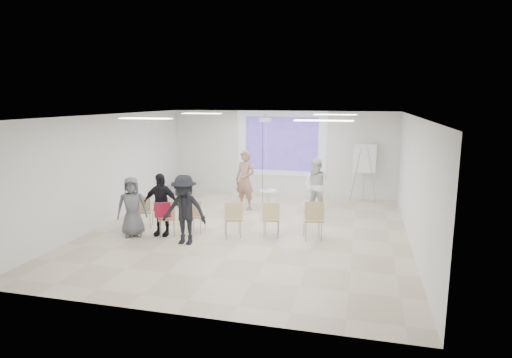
% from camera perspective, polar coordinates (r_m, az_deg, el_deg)
% --- Properties ---
extents(floor, '(8.00, 9.00, 0.10)m').
position_cam_1_polar(floor, '(11.26, -1.00, -7.25)').
color(floor, beige).
rests_on(floor, ground).
extents(ceiling, '(8.00, 9.00, 0.10)m').
position_cam_1_polar(ceiling, '(10.72, -1.05, 8.72)').
color(ceiling, white).
rests_on(ceiling, wall_back).
extents(wall_back, '(8.00, 0.10, 3.00)m').
position_cam_1_polar(wall_back, '(15.27, 3.43, 3.44)').
color(wall_back, silver).
rests_on(wall_back, floor).
extents(wall_left, '(0.10, 9.00, 3.00)m').
position_cam_1_polar(wall_left, '(12.55, -19.19, 1.30)').
color(wall_left, silver).
rests_on(wall_left, floor).
extents(wall_right, '(0.10, 9.00, 3.00)m').
position_cam_1_polar(wall_right, '(10.59, 20.64, -0.43)').
color(wall_right, silver).
rests_on(wall_right, floor).
extents(projection_halo, '(3.20, 0.01, 2.30)m').
position_cam_1_polar(projection_halo, '(15.17, 3.39, 4.72)').
color(projection_halo, silver).
rests_on(projection_halo, wall_back).
extents(projection_image, '(2.60, 0.01, 1.90)m').
position_cam_1_polar(projection_image, '(15.16, 3.38, 4.72)').
color(projection_image, '#4F37BC').
rests_on(projection_image, wall_back).
extents(pedestal_table, '(0.60, 0.60, 0.68)m').
position_cam_1_polar(pedestal_table, '(13.16, 1.62, -2.69)').
color(pedestal_table, white).
rests_on(pedestal_table, floor).
extents(player_left, '(0.89, 0.74, 2.10)m').
position_cam_1_polar(player_left, '(13.26, -1.47, 0.38)').
color(player_left, '#A47A64').
rests_on(player_left, floor).
extents(player_right, '(1.11, 1.01, 1.87)m').
position_cam_1_polar(player_right, '(12.82, 8.10, -0.59)').
color(player_right, white).
rests_on(player_right, floor).
extents(controller_left, '(0.07, 0.11, 0.04)m').
position_cam_1_polar(controller_left, '(13.40, -0.45, 1.94)').
color(controller_left, white).
rests_on(controller_left, player_left).
extents(controller_right, '(0.08, 0.13, 0.04)m').
position_cam_1_polar(controller_right, '(13.02, 7.47, 1.07)').
color(controller_right, white).
rests_on(controller_right, player_right).
extents(chair_far_left, '(0.52, 0.54, 0.89)m').
position_cam_1_polar(chair_far_left, '(11.78, -14.72, -3.88)').
color(chair_far_left, tan).
rests_on(chair_far_left, floor).
extents(chair_left_mid, '(0.57, 0.59, 0.90)m').
position_cam_1_polar(chair_left_mid, '(10.95, -11.82, -4.81)').
color(chair_left_mid, tan).
rests_on(chair_left_mid, floor).
extents(chair_left_inner, '(0.40, 0.44, 0.87)m').
position_cam_1_polar(chair_left_inner, '(11.10, -8.06, -4.59)').
color(chair_left_inner, tan).
rests_on(chair_left_inner, floor).
extents(chair_center, '(0.59, 0.61, 0.94)m').
position_cam_1_polar(chair_center, '(10.60, -3.07, -4.97)').
color(chair_center, tan).
rests_on(chair_center, floor).
extents(chair_right_inner, '(0.48, 0.51, 0.91)m').
position_cam_1_polar(chair_right_inner, '(10.64, 2.05, -5.02)').
color(chair_right_inner, tan).
rests_on(chair_right_inner, floor).
extents(chair_right_far, '(0.57, 0.60, 0.99)m').
position_cam_1_polar(chair_right_far, '(10.51, 7.66, -5.03)').
color(chair_right_far, tan).
rests_on(chair_right_far, floor).
extents(red_jacket, '(0.39, 0.24, 0.37)m').
position_cam_1_polar(red_jacket, '(10.79, -12.35, -4.04)').
color(red_jacket, '#AD152F').
rests_on(red_jacket, chair_left_mid).
extents(laptop, '(0.32, 0.23, 0.03)m').
position_cam_1_polar(laptop, '(11.20, -7.87, -4.70)').
color(laptop, black).
rests_on(laptop, chair_left_inner).
extents(audience_left, '(1.10, 0.70, 1.83)m').
position_cam_1_polar(audience_left, '(10.99, -12.61, -2.74)').
color(audience_left, black).
rests_on(audience_left, floor).
extents(audience_mid, '(1.23, 0.68, 1.89)m').
position_cam_1_polar(audience_mid, '(10.22, -9.54, -3.46)').
color(audience_mid, black).
rests_on(audience_mid, floor).
extents(audience_outer, '(0.98, 0.86, 1.69)m').
position_cam_1_polar(audience_outer, '(11.12, -16.22, -3.13)').
color(audience_outer, slate).
rests_on(audience_outer, floor).
extents(flipchart_easel, '(0.87, 0.66, 2.02)m').
position_cam_1_polar(flipchart_easel, '(14.57, 14.29, 2.73)').
color(flipchart_easel, gray).
rests_on(flipchart_easel, floor).
extents(av_cart, '(0.50, 0.41, 0.72)m').
position_cam_1_polar(av_cart, '(15.52, -9.62, -0.95)').
color(av_cart, black).
rests_on(av_cart, floor).
extents(ceiling_projector, '(0.30, 0.25, 3.00)m').
position_cam_1_polar(ceiling_projector, '(12.16, 1.25, 7.24)').
color(ceiling_projector, white).
rests_on(ceiling_projector, ceiling).
extents(fluor_panel_nw, '(1.20, 0.30, 0.02)m').
position_cam_1_polar(fluor_panel_nw, '(13.25, -7.23, 8.66)').
color(fluor_panel_nw, white).
rests_on(fluor_panel_nw, ceiling).
extents(fluor_panel_ne, '(1.20, 0.30, 0.02)m').
position_cam_1_polar(fluor_panel_ne, '(12.38, 10.50, 8.43)').
color(fluor_panel_ne, white).
rests_on(fluor_panel_ne, ceiling).
extents(fluor_panel_sw, '(1.20, 0.30, 0.02)m').
position_cam_1_polar(fluor_panel_sw, '(10.07, -14.51, 7.81)').
color(fluor_panel_sw, white).
rests_on(fluor_panel_sw, ceiling).
extents(fluor_panel_se, '(1.20, 0.30, 0.02)m').
position_cam_1_polar(fluor_panel_se, '(8.89, 9.02, 7.69)').
color(fluor_panel_se, white).
rests_on(fluor_panel_se, ceiling).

